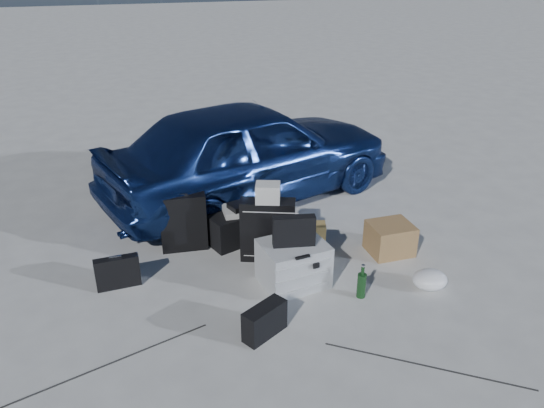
# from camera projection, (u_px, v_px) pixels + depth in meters

# --- Properties ---
(ground) EXTENTS (60.00, 60.00, 0.00)m
(ground) POSITION_uv_depth(u_px,v_px,m) (272.00, 297.00, 4.92)
(ground) COLOR #BBBBB6
(ground) RESTS_ON ground
(car) EXTENTS (4.06, 2.64, 1.28)m
(car) POSITION_uv_depth(u_px,v_px,m) (250.00, 151.00, 6.61)
(car) COLOR navy
(car) RESTS_ON ground
(pelican_case) EXTENTS (0.66, 0.57, 0.43)m
(pelican_case) POSITION_uv_depth(u_px,v_px,m) (293.00, 264.00, 5.04)
(pelican_case) COLOR #AFB2B5
(pelican_case) RESTS_ON ground
(laptop_bag) EXTENTS (0.40, 0.16, 0.29)m
(laptop_bag) POSITION_uv_depth(u_px,v_px,m) (294.00, 231.00, 4.86)
(laptop_bag) COLOR black
(laptop_bag) RESTS_ON pelican_case
(briefcase) EXTENTS (0.42, 0.12, 0.32)m
(briefcase) POSITION_uv_depth(u_px,v_px,m) (118.00, 272.00, 5.00)
(briefcase) COLOR black
(briefcase) RESTS_ON ground
(suitcase_left) EXTENTS (0.49, 0.21, 0.63)m
(suitcase_left) POSITION_uv_depth(u_px,v_px,m) (183.00, 222.00, 5.59)
(suitcase_left) COLOR black
(suitcase_left) RESTS_ON ground
(suitcase_right) EXTENTS (0.59, 0.38, 0.66)m
(suitcase_right) POSITION_uv_depth(u_px,v_px,m) (268.00, 230.00, 5.40)
(suitcase_right) COLOR black
(suitcase_right) RESTS_ON ground
(white_carton) EXTENTS (0.29, 0.26, 0.19)m
(white_carton) POSITION_uv_depth(u_px,v_px,m) (268.00, 193.00, 5.20)
(white_carton) COLOR beige
(white_carton) RESTS_ON suitcase_right
(duffel_bag) EXTENTS (0.76, 0.52, 0.35)m
(duffel_bag) POSITION_uv_depth(u_px,v_px,m) (241.00, 227.00, 5.80)
(duffel_bag) COLOR black
(duffel_bag) RESTS_ON ground
(flat_box_white) EXTENTS (0.38, 0.29, 0.07)m
(flat_box_white) POSITION_uv_depth(u_px,v_px,m) (241.00, 210.00, 5.70)
(flat_box_white) COLOR beige
(flat_box_white) RESTS_ON duffel_bag
(flat_box_black) EXTENTS (0.32, 0.27, 0.06)m
(flat_box_black) POSITION_uv_depth(u_px,v_px,m) (242.00, 205.00, 5.66)
(flat_box_black) COLOR black
(flat_box_black) RESTS_ON flat_box_white
(kraft_bag) EXTENTS (0.31, 0.23, 0.36)m
(kraft_bag) POSITION_uv_depth(u_px,v_px,m) (312.00, 239.00, 5.54)
(kraft_bag) COLOR olive
(kraft_bag) RESTS_ON ground
(cardboard_box) EXTENTS (0.44, 0.39, 0.33)m
(cardboard_box) POSITION_uv_depth(u_px,v_px,m) (390.00, 238.00, 5.58)
(cardboard_box) COLOR #9B6D43
(cardboard_box) RESTS_ON ground
(plastic_bag) EXTENTS (0.36, 0.31, 0.18)m
(plastic_bag) POSITION_uv_depth(u_px,v_px,m) (430.00, 280.00, 5.01)
(plastic_bag) COLOR white
(plastic_bag) RESTS_ON ground
(messenger_bag) EXTENTS (0.42, 0.33, 0.28)m
(messenger_bag) POSITION_uv_depth(u_px,v_px,m) (265.00, 321.00, 4.38)
(messenger_bag) COLOR black
(messenger_bag) RESTS_ON ground
(green_bottle) EXTENTS (0.10, 0.10, 0.33)m
(green_bottle) POSITION_uv_depth(u_px,v_px,m) (362.00, 282.00, 4.86)
(green_bottle) COLOR #113314
(green_bottle) RESTS_ON ground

